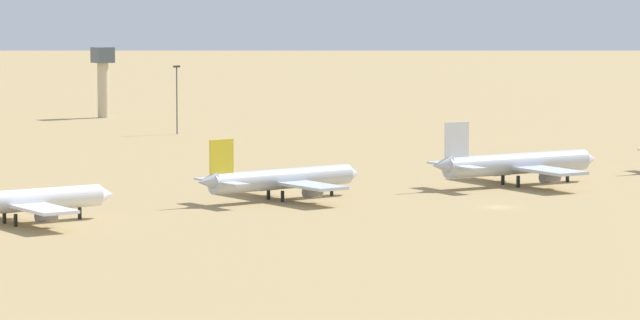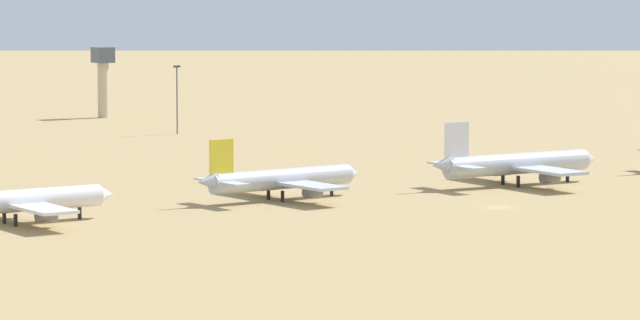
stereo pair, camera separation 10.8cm
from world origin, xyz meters
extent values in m
plane|color=tan|center=(0.00, 0.00, 0.00)|extent=(4000.00, 4000.00, 0.00)
cylinder|color=white|center=(-78.98, 25.93, 3.84)|extent=(29.26, 3.76, 3.66)
cone|color=white|center=(-63.08, 25.99, 3.84)|extent=(2.75, 3.48, 3.47)
cube|color=white|center=(-78.07, 25.94, 3.29)|extent=(6.32, 29.27, 0.51)
cylinder|color=slate|center=(-77.18, 32.79, 2.01)|extent=(3.30, 2.02, 2.01)
cylinder|color=slate|center=(-77.13, 19.08, 2.01)|extent=(3.30, 2.02, 2.01)
cylinder|color=black|center=(-67.87, 25.97, 1.01)|extent=(0.64, 0.64, 2.01)
cylinder|color=black|center=(-80.36, 28.12, 1.01)|extent=(0.64, 0.64, 2.01)
cylinder|color=black|center=(-80.35, 23.73, 1.01)|extent=(0.64, 0.64, 2.01)
cylinder|color=silver|center=(-26.08, 29.38, 3.86)|extent=(29.57, 5.05, 3.68)
cone|color=silver|center=(-10.10, 30.13, 3.86)|extent=(2.92, 3.62, 3.49)
cone|color=silver|center=(-42.07, 28.63, 4.41)|extent=(3.82, 3.29, 3.13)
cube|color=yellow|center=(-38.94, 28.78, 8.69)|extent=(4.80, 0.68, 5.98)
cube|color=silver|center=(-39.11, 32.45, 4.23)|extent=(3.23, 6.38, 0.33)
cube|color=silver|center=(-38.77, 25.11, 4.23)|extent=(3.23, 6.38, 0.33)
cube|color=silver|center=(-25.16, 29.42, 3.31)|extent=(7.62, 29.69, 0.52)
cylinder|color=slate|center=(-24.56, 36.36, 2.02)|extent=(3.40, 2.18, 2.02)
cylinder|color=slate|center=(-23.92, 22.58, 2.02)|extent=(3.40, 2.18, 2.02)
cylinder|color=black|center=(-14.91, 29.90, 1.01)|extent=(0.64, 0.64, 2.02)
cylinder|color=black|center=(-27.56, 31.52, 1.01)|extent=(0.64, 0.64, 2.02)
cylinder|color=black|center=(-27.36, 27.11, 1.01)|extent=(0.64, 0.64, 2.02)
cylinder|color=silver|center=(24.00, 23.94, 4.26)|extent=(32.63, 5.57, 4.06)
cone|color=silver|center=(41.64, 23.11, 4.26)|extent=(3.22, 3.99, 3.86)
cone|color=silver|center=(6.37, 24.76, 4.87)|extent=(4.22, 3.64, 3.45)
cube|color=white|center=(9.81, 24.60, 9.59)|extent=(5.29, 0.75, 6.60)
cube|color=silver|center=(10.00, 28.66, 4.67)|extent=(3.57, 7.04, 0.37)
cube|color=silver|center=(9.62, 20.55, 4.67)|extent=(3.57, 7.04, 0.37)
cube|color=silver|center=(25.02, 23.89, 3.65)|extent=(8.41, 32.76, 0.57)
cylinder|color=slate|center=(26.39, 31.44, 2.23)|extent=(3.75, 2.40, 2.23)
cylinder|color=slate|center=(25.67, 16.24, 2.23)|extent=(3.75, 2.40, 2.23)
cylinder|color=black|center=(36.33, 23.36, 1.12)|extent=(0.71, 0.71, 2.23)
cylinder|color=black|center=(22.60, 26.44, 1.12)|extent=(0.71, 0.71, 2.23)
cylinder|color=black|center=(22.37, 21.58, 1.12)|extent=(0.71, 0.71, 2.23)
cylinder|color=#C6B793|center=(35.89, 221.93, 7.84)|extent=(3.20, 3.20, 15.68)
cube|color=#4C5660|center=(35.89, 221.93, 17.89)|extent=(5.20, 5.20, 4.42)
cylinder|color=#59595E|center=(26.46, 161.99, 8.52)|extent=(0.36, 0.36, 17.04)
cube|color=#333333|center=(26.46, 161.99, 17.29)|extent=(1.80, 0.50, 0.50)
camera|label=1|loc=(-201.24, -246.59, 39.92)|focal=103.00mm
camera|label=2|loc=(-201.15, -246.65, 39.92)|focal=103.00mm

